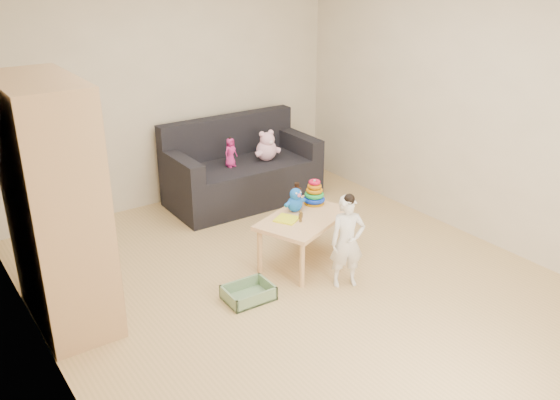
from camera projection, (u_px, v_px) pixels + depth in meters
room at (293, 135)px, 4.63m from camera, size 4.50×4.50×4.50m
wardrobe at (55, 206)px, 4.27m from camera, size 0.52×1.03×1.86m
sofa at (243, 182)px, 6.66m from camera, size 1.67×0.85×0.47m
play_table at (303, 240)px, 5.34m from camera, size 1.00×0.82×0.45m
storage_bin at (248, 293)px, 4.83m from camera, size 0.40×0.30×0.12m
toddler at (347, 243)px, 4.91m from camera, size 0.34×0.30×0.79m
pink_bear at (266, 148)px, 6.59m from camera, size 0.30×0.27×0.29m
doll at (231, 153)px, 6.38m from camera, size 0.18×0.14×0.31m
ring_stacker at (314, 194)px, 5.49m from camera, size 0.21×0.21×0.23m
brown_bottle at (297, 197)px, 5.41m from camera, size 0.08×0.08×0.24m
blue_plush at (295, 199)px, 5.33m from camera, size 0.22×0.19×0.23m
wooden_figure at (301, 216)px, 5.14m from camera, size 0.05×0.05×0.11m
yellow_book at (287, 219)px, 5.19m from camera, size 0.25×0.25×0.01m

